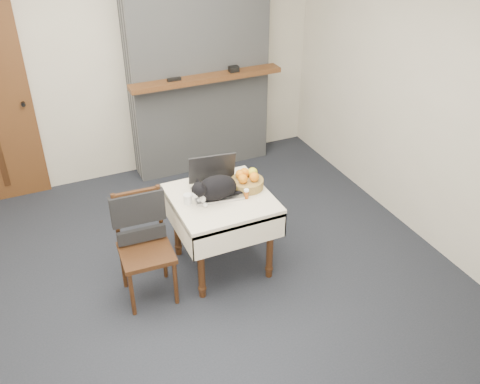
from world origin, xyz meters
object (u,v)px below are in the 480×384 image
object	(u,v)px
pill_bottle	(246,194)
fruit_basket	(247,181)
cat	(217,188)
side_table	(221,208)
laptop	(215,183)
cream_jar	(188,199)
chair	(142,231)

from	to	relation	value
pill_bottle	fruit_basket	bearing A→B (deg)	63.36
cat	pill_bottle	distance (m)	0.24
side_table	laptop	bearing A→B (deg)	94.11
side_table	cream_jar	distance (m)	0.32
laptop	cream_jar	xyz separation A→B (m)	(-0.27, -0.09, -0.03)
chair	laptop	bearing A→B (deg)	13.48
side_table	laptop	world-z (taller)	laptop
side_table	fruit_basket	bearing A→B (deg)	10.11
chair	pill_bottle	bearing A→B (deg)	-2.95
cream_jar	pill_bottle	world-z (taller)	pill_bottle
pill_bottle	chair	distance (m)	0.87
cream_jar	chair	world-z (taller)	chair
side_table	pill_bottle	world-z (taller)	pill_bottle
laptop	fruit_basket	distance (m)	0.27
cat	chair	bearing A→B (deg)	165.50
cat	pill_bottle	world-z (taller)	cat
cat	cream_jar	distance (m)	0.25
side_table	fruit_basket	xyz separation A→B (m)	(0.25, 0.04, 0.17)
side_table	cat	bearing A→B (deg)	-156.62
side_table	fruit_basket	distance (m)	0.31
laptop	chair	xyz separation A→B (m)	(-0.66, -0.13, -0.20)
laptop	pill_bottle	distance (m)	0.28
cat	cream_jar	bearing A→B (deg)	157.76
cat	fruit_basket	world-z (taller)	cat
cream_jar	pill_bottle	bearing A→B (deg)	-14.75
fruit_basket	cat	bearing A→B (deg)	-167.97
chair	fruit_basket	bearing A→B (deg)	6.81
cat	cream_jar	world-z (taller)	cat
side_table	chair	world-z (taller)	chair
cream_jar	chair	distance (m)	0.43
cat	fruit_basket	bearing A→B (deg)	-2.85
cat	fruit_basket	distance (m)	0.30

